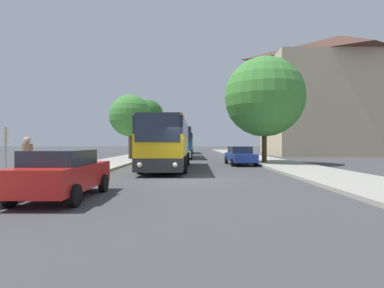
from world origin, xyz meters
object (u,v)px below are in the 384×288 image
at_px(tree_right_near, 265,97).
at_px(bus_middle, 181,142).
at_px(bus_front, 169,143).
at_px(parked_car_right_near, 241,155).
at_px(bus_rear, 185,143).
at_px(pedestrian_waiting_far, 28,163).
at_px(tree_left_near, 131,116).
at_px(parked_car_left_curb, 63,173).
at_px(tree_left_far, 149,115).
at_px(bus_stop_sign, 7,148).

bearing_deg(tree_right_near, bus_middle, 123.92).
distance_m(bus_front, parked_car_right_near, 6.61).
xyz_separation_m(bus_rear, pedestrian_waiting_far, (-4.31, -41.17, -0.75)).
distance_m(parked_car_right_near, tree_left_near, 13.00).
relative_size(bus_middle, parked_car_right_near, 2.56).
bearing_deg(pedestrian_waiting_far, bus_rear, 128.68).
xyz_separation_m(parked_car_left_curb, tree_left_far, (-2.34, 34.25, 5.07)).
height_order(parked_car_right_near, pedestrian_waiting_far, pedestrian_waiting_far).
bearing_deg(bus_stop_sign, bus_rear, 81.06).
xyz_separation_m(parked_car_right_near, tree_left_near, (-10.14, 7.21, 3.78)).
height_order(parked_car_right_near, bus_stop_sign, bus_stop_sign).
xyz_separation_m(parked_car_left_curb, tree_right_near, (10.00, 15.40, 4.75)).
height_order(bus_rear, tree_left_far, tree_left_far).
distance_m(bus_stop_sign, pedestrian_waiting_far, 2.67).
relative_size(parked_car_left_curb, tree_right_near, 0.47).
relative_size(bus_front, bus_rear, 0.97).
xyz_separation_m(tree_left_far, tree_right_near, (12.33, -18.84, -0.32)).
height_order(bus_rear, parked_car_right_near, bus_rear).
xyz_separation_m(bus_stop_sign, tree_right_near, (13.52, 12.58, 4.00)).
relative_size(pedestrian_waiting_far, tree_right_near, 0.21).
bearing_deg(tree_left_far, parked_car_right_near, -62.98).
distance_m(bus_front, bus_stop_sign, 9.84).
height_order(parked_car_left_curb, parked_car_right_near, parked_car_left_curb).
bearing_deg(tree_right_near, bus_front, -148.14).
bearing_deg(pedestrian_waiting_far, parked_car_left_curb, 13.40).
bearing_deg(tree_left_far, pedestrian_waiting_far, -88.81).
relative_size(tree_left_far, tree_right_near, 0.91).
xyz_separation_m(bus_front, parked_car_left_curb, (-2.39, -10.68, -0.95)).
bearing_deg(parked_car_left_curb, bus_front, 78.10).
bearing_deg(tree_left_near, tree_left_far, 90.06).
bearing_deg(pedestrian_waiting_far, tree_right_near, 95.71).
relative_size(parked_car_left_curb, tree_left_far, 0.52).
height_order(bus_stop_sign, tree_right_near, tree_right_near).
distance_m(bus_rear, tree_left_near, 21.39).
bearing_deg(bus_middle, tree_left_far, 121.53).
bearing_deg(bus_rear, bus_stop_sign, -100.95).
relative_size(bus_middle, pedestrian_waiting_far, 6.73).
distance_m(parked_car_right_near, tree_right_near, 5.36).
relative_size(bus_rear, tree_left_near, 1.70).
bearing_deg(parked_car_right_near, tree_left_near, -38.16).
height_order(bus_middle, tree_left_far, tree_left_far).
xyz_separation_m(bus_rear, tree_left_near, (-4.99, -20.62, 2.74)).
bearing_deg(bus_middle, parked_car_left_curb, -96.23).
distance_m(parked_car_right_near, tree_left_far, 22.92).
distance_m(parked_car_right_near, pedestrian_waiting_far, 16.36).
xyz_separation_m(bus_front, parked_car_right_near, (5.42, 3.66, -0.97)).
xyz_separation_m(parked_car_left_curb, parked_car_right_near, (7.81, 14.34, -0.03)).
height_order(bus_front, parked_car_left_curb, bus_front).
bearing_deg(tree_right_near, pedestrian_waiting_far, -128.94).
relative_size(parked_car_left_curb, pedestrian_waiting_far, 2.29).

